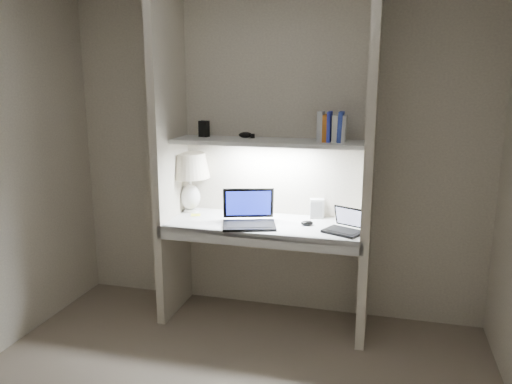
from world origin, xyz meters
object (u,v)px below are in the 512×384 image
(laptop_netbook, at_px, (346,226))
(book_row, at_px, (332,127))
(table_lamp, at_px, (190,172))
(laptop_main, at_px, (249,217))
(speaker, at_px, (317,208))

(laptop_netbook, relative_size, book_row, 1.51)
(table_lamp, relative_size, laptop_main, 1.04)
(laptop_main, relative_size, laptop_netbook, 1.41)
(laptop_main, height_order, laptop_netbook, laptop_main)
(laptop_netbook, bearing_deg, speaker, 153.74)
(table_lamp, bearing_deg, speaker, 4.11)
(laptop_main, distance_m, laptop_netbook, 0.69)
(speaker, bearing_deg, laptop_netbook, -63.38)
(table_lamp, height_order, laptop_main, table_lamp)
(speaker, bearing_deg, laptop_main, -158.40)
(laptop_netbook, height_order, book_row, book_row)
(table_lamp, height_order, laptop_netbook, table_lamp)
(speaker, bearing_deg, book_row, -60.87)
(laptop_netbook, distance_m, book_row, 0.70)
(book_row, bearing_deg, table_lamp, 177.48)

